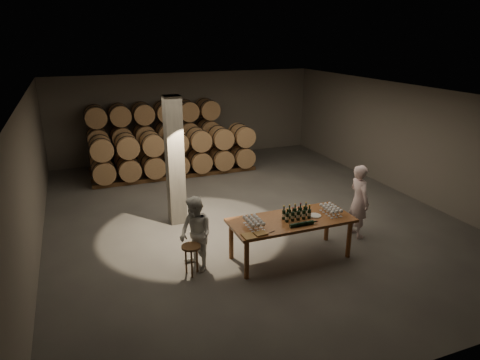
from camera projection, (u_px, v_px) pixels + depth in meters
name	position (u px, v px, depth m)	size (l,w,h in m)	color
room	(175.00, 162.00, 10.44)	(12.00, 12.00, 12.00)	#4C4A47
tasting_table	(291.00, 224.00, 8.95)	(2.60, 1.10, 0.90)	brown
barrel_stack_back	(155.00, 134.00, 15.12)	(4.70, 0.95, 2.31)	brown
barrel_stack_front	(176.00, 152.00, 14.15)	(5.48, 0.95, 1.57)	brown
bottle_cluster	(297.00, 214.00, 8.90)	(0.60, 0.23, 0.30)	black
lying_bottles	(302.00, 224.00, 8.59)	(0.63, 0.08, 0.08)	black
glass_cluster_left	(254.00, 221.00, 8.53)	(0.30, 0.52, 0.17)	silver
glass_cluster_right	(331.00, 208.00, 9.15)	(0.30, 0.52, 0.17)	silver
plate	(315.00, 215.00, 9.07)	(0.27, 0.27, 0.02)	silver
notebook_near	(261.00, 233.00, 8.24)	(0.24, 0.19, 0.03)	olive
notebook_corner	(249.00, 236.00, 8.14)	(0.22, 0.28, 0.02)	olive
pen	(272.00, 232.00, 8.33)	(0.01, 0.01, 0.15)	black
stool	(191.00, 251.00, 8.40)	(0.38, 0.38, 0.63)	brown
person_man	(359.00, 201.00, 9.93)	(0.64, 0.42, 1.75)	white
person_woman	(196.00, 234.00, 8.52)	(0.75, 0.59, 1.55)	silver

